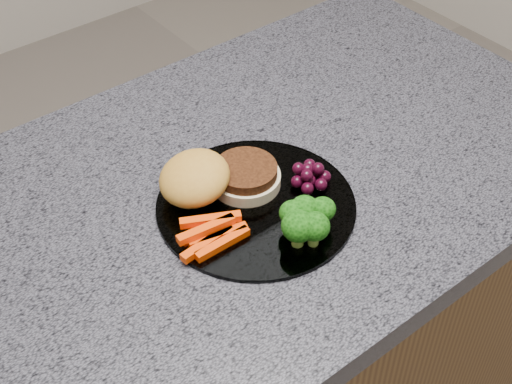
# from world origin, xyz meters

# --- Properties ---
(countertop) EXTENTS (1.20, 0.60, 0.04)m
(countertop) POSITION_xyz_m (0.00, 0.00, 0.88)
(countertop) COLOR #55545F
(countertop) RESTS_ON island_cabinet
(plate) EXTENTS (0.26, 0.26, 0.01)m
(plate) POSITION_xyz_m (0.06, -0.05, 0.90)
(plate) COLOR white
(plate) RESTS_ON countertop
(burger) EXTENTS (0.17, 0.12, 0.05)m
(burger) POSITION_xyz_m (0.02, -0.00, 0.93)
(burger) COLOR beige
(burger) RESTS_ON plate
(carrot_sticks) EXTENTS (0.10, 0.06, 0.02)m
(carrot_sticks) POSITION_xyz_m (-0.03, -0.07, 0.91)
(carrot_sticks) COLOR #F43F04
(carrot_sticks) RESTS_ON plate
(broccoli) EXTENTS (0.08, 0.07, 0.05)m
(broccoli) POSITION_xyz_m (0.07, -0.13, 0.93)
(broccoli) COLOR olive
(broccoli) RESTS_ON plate
(grape_bunch) EXTENTS (0.05, 0.06, 0.03)m
(grape_bunch) POSITION_xyz_m (0.14, -0.06, 0.92)
(grape_bunch) COLOR black
(grape_bunch) RESTS_ON plate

